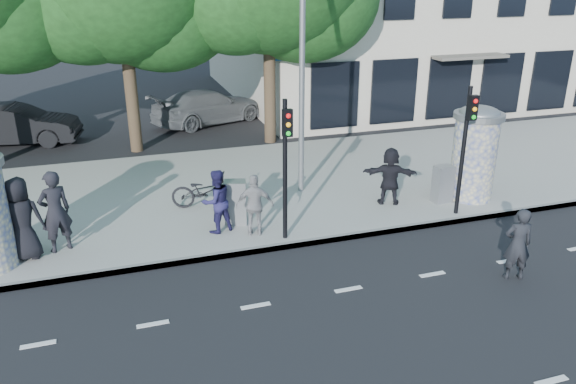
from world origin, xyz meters
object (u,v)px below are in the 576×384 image
object	(u,v)px
ped_b	(55,212)
bicycle	(205,191)
ped_a	(22,219)
car_mid	(16,125)
cabinet_right	(443,184)
traffic_pole_far	(466,138)
ped_e	(255,205)
ped_c	(216,201)
ped_f	(390,176)
street_lamp	(303,27)
cabinet_left	(235,202)
car_right	(208,107)
ad_column_right	(475,151)
traffic_pole_near	(286,157)
man_road	(518,244)

from	to	relation	value
ped_b	bicycle	xyz separation A→B (m)	(3.64, 1.42, -0.49)
ped_a	car_mid	size ratio (longest dim) A/B	0.42
cabinet_right	traffic_pole_far	bearing A→B (deg)	-98.46
ped_e	cabinet_right	xyz separation A→B (m)	(5.49, 0.41, -0.25)
ped_c	ped_f	distance (m)	4.89
street_lamp	car_mid	xyz separation A→B (m)	(-8.55, 8.31, -4.04)
traffic_pole_far	cabinet_left	size ratio (longest dim) A/B	2.98
ped_e	bicycle	bearing A→B (deg)	-52.43
ped_c	cabinet_left	bearing A→B (deg)	-166.39
bicycle	ped_b	bearing A→B (deg)	129.52
street_lamp	bicycle	xyz separation A→B (m)	(-2.90, -0.38, -4.16)
cabinet_right	car_right	world-z (taller)	car_right
ped_e	ped_f	xyz separation A→B (m)	(4.03, 0.77, 0.03)
ad_column_right	traffic_pole_far	size ratio (longest dim) A/B	0.78
ped_c	ped_b	bearing A→B (deg)	-20.88
ad_column_right	street_lamp	size ratio (longest dim) A/B	0.33
traffic_pole_far	ped_a	world-z (taller)	traffic_pole_far
ped_b	car_right	bearing A→B (deg)	-139.50
ad_column_right	traffic_pole_near	size ratio (longest dim) A/B	0.78
ped_c	car_mid	distance (m)	11.70
ped_c	ped_f	size ratio (longest dim) A/B	1.00
ped_c	cabinet_left	xyz separation A→B (m)	(0.55, 0.35, -0.23)
traffic_pole_near	ped_b	xyz separation A→B (m)	(-5.14, 1.05, -1.11)
street_lamp	cabinet_right	bearing A→B (deg)	-29.74
cabinet_left	bicycle	bearing A→B (deg)	130.02
man_road	car_mid	bearing A→B (deg)	-35.45
ad_column_right	ped_b	world-z (taller)	ad_column_right
traffic_pole_far	ped_b	world-z (taller)	traffic_pole_far
traffic_pole_far	ad_column_right	bearing A→B (deg)	42.21
traffic_pole_near	traffic_pole_far	size ratio (longest dim) A/B	1.00
traffic_pole_far	ped_f	bearing A→B (deg)	138.94
ped_e	bicycle	xyz separation A→B (m)	(-0.86, 2.01, -0.29)
traffic_pole_near	car_right	world-z (taller)	traffic_pole_near
car_mid	ped_f	bearing A→B (deg)	-123.00
ped_c	car_right	xyz separation A→B (m)	(1.84, 11.16, -0.23)
man_road	cabinet_left	distance (m)	6.69
ad_column_right	car_right	size ratio (longest dim) A/B	0.53
cabinet_right	ped_e	bearing A→B (deg)	179.25
bicycle	car_mid	bearing A→B (deg)	51.26
bicycle	car_mid	xyz separation A→B (m)	(-5.65, 8.69, 0.12)
ped_c	car_mid	world-z (taller)	ped_c
ped_e	bicycle	world-z (taller)	ped_e
car_mid	car_right	bearing A→B (deg)	-72.74
traffic_pole_near	ped_a	bearing A→B (deg)	171.44
bicycle	cabinet_left	world-z (taller)	cabinet_left
ad_column_right	ped_a	distance (m)	11.64
ped_a	cabinet_right	distance (m)	10.69
ped_e	car_right	size ratio (longest dim) A/B	0.31
traffic_pole_near	street_lamp	world-z (taller)	street_lamp
ped_b	ped_e	xyz separation A→B (m)	(4.51, -0.59, -0.19)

